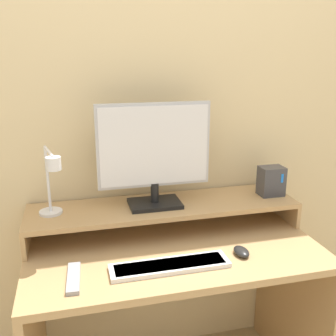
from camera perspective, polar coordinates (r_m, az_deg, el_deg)
name	(u,v)px	position (r m, az deg, el deg)	size (l,w,h in m)	color
wall_back	(155,121)	(1.88, -1.95, 6.88)	(6.00, 0.05, 2.50)	beige
desk	(174,293)	(1.81, 0.84, -17.66)	(1.22, 0.65, 0.77)	tan
monitor_shelf	(164,208)	(1.80, -0.55, -5.81)	(1.22, 0.31, 0.12)	tan
monitor	(154,152)	(1.71, -2.01, 2.26)	(0.50, 0.16, 0.46)	black
desk_lamp	(51,182)	(1.63, -16.56, -2.03)	(0.11, 0.25, 0.30)	silver
router_dock	(271,181)	(1.95, 14.75, -1.83)	(0.11, 0.09, 0.14)	#3D3D42
keyboard	(170,266)	(1.54, 0.29, -13.97)	(0.46, 0.11, 0.02)	white
mouse	(241,252)	(1.65, 10.60, -11.83)	(0.06, 0.09, 0.03)	black
remote_control	(74,278)	(1.51, -13.54, -15.26)	(0.06, 0.20, 0.02)	#99999E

